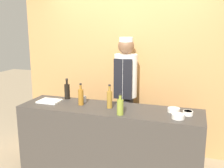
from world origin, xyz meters
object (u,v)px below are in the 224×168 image
Objects in this scene: cutting_board at (50,101)px; chef_center at (125,92)px; bottle_amber at (81,97)px; cup_steel at (83,99)px; sauce_bowl_green at (174,110)px; sauce_bowl_brown at (188,113)px; bottle_vinegar at (110,99)px; sauce_bowl_purple at (178,116)px; bottle_soy at (67,91)px; bottle_oil at (120,107)px.

chef_center reaches higher than cutting_board.
cup_steel is at bearing 100.55° from bottle_amber.
cutting_board is at bearing -177.28° from sauce_bowl_green.
sauce_bowl_green is at bearing 2.72° from cutting_board.
cup_steel is 0.05× the size of chef_center.
cup_steel reaches higher than sauce_bowl_brown.
bottle_vinegar is at bearing -173.63° from sauce_bowl_green.
sauce_bowl_purple is 0.49× the size of bottle_soy.
bottle_vinegar reaches higher than bottle_amber.
cutting_board is at bearing -126.37° from bottle_soy.
chef_center is (-0.90, 0.59, 0.03)m from sauce_bowl_brown.
cutting_board is (-1.63, -0.08, -0.02)m from sauce_bowl_green.
chef_center is at bearing 144.76° from sauce_bowl_green.
sauce_bowl_brown is at bearing -22.76° from sauce_bowl_green.
sauce_bowl_green is 1.63m from cutting_board.
bottle_vinegar reaches higher than sauce_bowl_purple.
bottle_oil is (0.59, -0.22, -0.01)m from bottle_amber.
sauce_bowl_purple is at bearing -123.13° from sauce_bowl_brown.
sauce_bowl_green is 0.58× the size of bottle_oil.
bottle_amber is at bearing 0.23° from cutting_board.
cutting_board is 0.47m from bottle_amber.
bottle_vinegar is at bearing 133.56° from bottle_oil.
cutting_board is at bearing 168.41° from bottle_oil.
bottle_oil is (0.20, -0.21, -0.02)m from bottle_vinegar.
sauce_bowl_purple is 0.58× the size of bottle_oil.
bottle_amber is 3.40× the size of cup_steel.
bottle_amber is at bearing -34.53° from bottle_soy.
bottle_vinegar is at bearing -0.60° from cutting_board.
chef_center reaches higher than cup_steel.
chef_center reaches higher than bottle_soy.
bottle_amber is 0.14m from cup_steel.
bottle_amber is (-1.17, -0.08, 0.08)m from sauce_bowl_green.
sauce_bowl_green is 0.23m from sauce_bowl_purple.
cutting_board is 1.08m from chef_center.
bottle_soy is at bearing -152.70° from chef_center.
cutting_board is 3.43× the size of cup_steel.
cup_steel is at bearing 177.69° from sauce_bowl_green.
sauce_bowl_green is 0.78m from bottle_vinegar.
sauce_bowl_purple is 1.28m from cup_steel.
cutting_board is at bearing 179.40° from bottle_vinegar.
bottle_amber is (-1.23, 0.14, 0.08)m from sauce_bowl_purple.
cutting_board is at bearing 175.18° from sauce_bowl_purple.
cup_steel reaches higher than sauce_bowl_green.
sauce_bowl_purple reaches higher than cutting_board.
bottle_soy reaches higher than sauce_bowl_green.
sauce_bowl_purple is 0.65m from bottle_oil.
sauce_bowl_brown is at bearing 56.87° from sauce_bowl_purple.
bottle_oil reaches higher than sauce_bowl_green.
cup_steel reaches higher than cutting_board.
chef_center is (0.04, 0.60, -0.06)m from bottle_vinegar.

